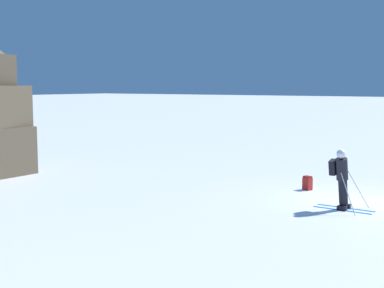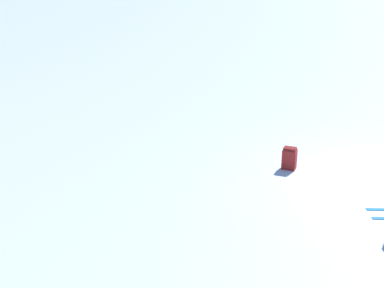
# 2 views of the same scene
# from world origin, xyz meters

# --- Properties ---
(ground_plane) EXTENTS (300.00, 300.00, 0.00)m
(ground_plane) POSITION_xyz_m (0.00, 0.00, 0.00)
(ground_plane) COLOR white
(skier) EXTENTS (1.29, 1.78, 1.89)m
(skier) POSITION_xyz_m (-1.42, 0.03, 1.05)
(skier) COLOR #1E7AC6
(skier) RESTS_ON ground
(spare_backpack) EXTENTS (0.32, 0.36, 0.50)m
(spare_backpack) POSITION_xyz_m (1.01, 2.02, 0.24)
(spare_backpack) COLOR #AD231E
(spare_backpack) RESTS_ON ground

